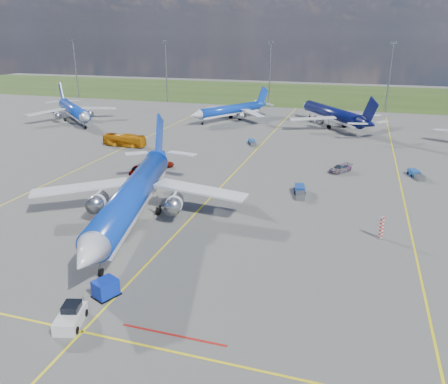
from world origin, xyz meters
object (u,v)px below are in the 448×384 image
(warning_post, at_px, (381,228))
(uld_container, at_px, (106,288))
(bg_jet_n, at_px, (331,126))
(baggage_tug_e, at_px, (416,175))
(main_airliner, at_px, (135,222))
(pushback_tug, at_px, (71,317))
(apron_bus, at_px, (124,140))
(service_car_a, at_px, (136,170))
(bg_jet_nnw, at_px, (230,120))
(baggage_tug_w, at_px, (300,191))
(baggage_tug_c, at_px, (252,142))
(bg_jet_nw, at_px, (75,122))
(service_car_b, at_px, (163,163))
(service_car_c, at_px, (340,168))

(warning_post, relative_size, uld_container, 1.33)
(bg_jet_n, height_order, baggage_tug_e, bg_jet_n)
(warning_post, distance_m, baggage_tug_e, 29.81)
(main_airliner, xyz_separation_m, pushback_tug, (5.49, -22.54, 0.74))
(warning_post, height_order, bg_jet_n, bg_jet_n)
(apron_bus, height_order, service_car_a, apron_bus)
(bg_jet_nnw, xyz_separation_m, baggage_tug_w, (29.77, -60.03, 0.58))
(uld_container, xyz_separation_m, baggage_tug_c, (-1.13, 67.06, -0.43))
(bg_jet_nw, distance_m, apron_bus, 37.43)
(uld_container, relative_size, apron_bus, 0.22)
(pushback_tug, bearing_deg, baggage_tug_c, 74.41)
(baggage_tug_e, bearing_deg, apron_bus, 157.22)
(baggage_tug_e, bearing_deg, bg_jet_nnw, 119.69)
(warning_post, distance_m, bg_jet_nnw, 84.52)
(service_car_b, xyz_separation_m, baggage_tug_w, (28.56, -8.13, -0.06))
(bg_jet_nnw, relative_size, baggage_tug_w, 5.89)
(bg_jet_nnw, height_order, service_car_a, bg_jet_nnw)
(service_car_a, relative_size, service_car_b, 0.85)
(bg_jet_nnw, bearing_deg, baggage_tug_w, -33.33)
(baggage_tug_w, height_order, baggage_tug_e, baggage_tug_w)
(bg_jet_nw, height_order, service_car_b, bg_jet_nw)
(bg_jet_nnw, bearing_deg, warning_post, -29.82)
(apron_bus, xyz_separation_m, service_car_c, (49.85, -5.93, -0.72))
(service_car_a, bearing_deg, service_car_c, 10.88)
(warning_post, bearing_deg, bg_jet_nnw, 119.88)
(pushback_tug, bearing_deg, service_car_c, 53.27)
(pushback_tug, bearing_deg, warning_post, 28.60)
(warning_post, relative_size, bg_jet_nw, 0.08)
(bg_jet_n, bearing_deg, service_car_a, 25.69)
(service_car_c, bearing_deg, pushback_tug, -72.93)
(bg_jet_nnw, bearing_deg, bg_jet_n, 29.22)
(uld_container, bearing_deg, bg_jet_n, 104.76)
(warning_post, height_order, baggage_tug_w, warning_post)
(bg_jet_nw, xyz_separation_m, baggage_tug_e, (93.15, -27.81, 0.52))
(bg_jet_nw, relative_size, bg_jet_n, 0.96)
(bg_jet_nnw, xyz_separation_m, pushback_tug, (14.47, -100.51, 0.74))
(bg_jet_nw, relative_size, service_car_b, 8.23)
(uld_container, bearing_deg, service_car_b, 131.65)
(uld_container, distance_m, baggage_tug_c, 67.07)
(uld_container, bearing_deg, baggage_tug_e, 80.54)
(service_car_a, bearing_deg, service_car_b, 54.44)
(service_car_a, distance_m, service_car_c, 39.23)
(warning_post, distance_m, bg_jet_n, 73.61)
(bg_jet_nnw, distance_m, main_airliner, 78.49)
(bg_jet_nw, distance_m, service_car_b, 57.52)
(service_car_b, bearing_deg, pushback_tug, -168.18)
(bg_jet_nnw, bearing_deg, pushback_tug, -51.51)
(bg_jet_n, distance_m, apron_bus, 59.36)
(main_airliner, xyz_separation_m, service_car_b, (-7.77, 26.08, 0.64))
(bg_jet_nw, distance_m, uld_container, 98.82)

